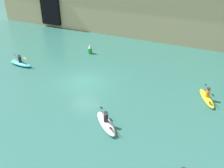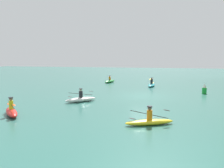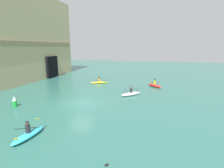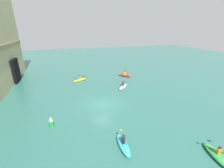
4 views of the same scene
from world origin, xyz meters
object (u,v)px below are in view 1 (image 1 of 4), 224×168
at_px(kayak_white, 106,123).
at_px(kayak_cyan, 21,63).
at_px(marker_buoy, 90,49).
at_px(kayak_yellow, 207,98).

bearing_deg(kayak_white, kayak_cyan, -159.22).
bearing_deg(marker_buoy, kayak_yellow, -18.57).
relative_size(kayak_yellow, kayak_white, 1.09).
xyz_separation_m(kayak_yellow, marker_buoy, (-13.51, 4.54, 0.29)).
distance_m(kayak_white, marker_buoy, 13.37).
relative_size(kayak_yellow, marker_buoy, 2.59).
xyz_separation_m(kayak_yellow, kayak_white, (-5.95, -6.48, 0.02)).
bearing_deg(kayak_cyan, kayak_white, -19.02).
xyz_separation_m(kayak_white, marker_buoy, (-7.56, 11.02, 0.27)).
height_order(kayak_white, marker_buoy, kayak_white).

